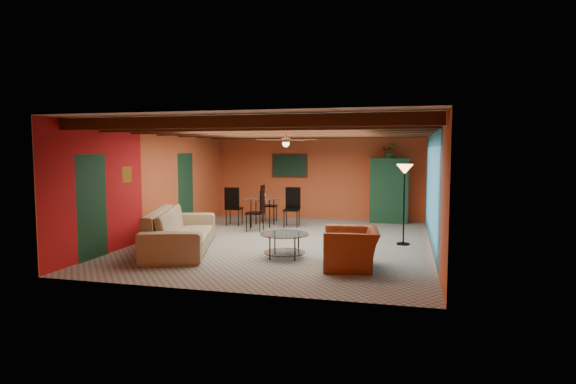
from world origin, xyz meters
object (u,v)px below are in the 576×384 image
(sofa, at_px, (181,230))
(vase, at_px, (262,183))
(dining_table, at_px, (263,207))
(armoire, at_px, (389,191))
(armchair, at_px, (351,248))
(potted_plant, at_px, (390,152))
(coffee_table, at_px, (285,245))
(floor_lamp, at_px, (404,204))

(sofa, bearing_deg, vase, -29.53)
(dining_table, xyz_separation_m, armoire, (3.42, 1.61, 0.37))
(armchair, distance_m, armoire, 5.81)
(sofa, xyz_separation_m, dining_table, (0.73, 3.50, 0.12))
(armchair, relative_size, potted_plant, 2.25)
(sofa, relative_size, coffee_table, 3.06)
(dining_table, xyz_separation_m, floor_lamp, (3.87, -1.72, 0.36))
(potted_plant, xyz_separation_m, vase, (-3.42, -1.61, -0.88))
(floor_lamp, height_order, vase, floor_lamp)
(coffee_table, bearing_deg, armoire, 70.99)
(potted_plant, height_order, vase, potted_plant)
(dining_table, height_order, potted_plant, potted_plant)
(sofa, height_order, dining_table, dining_table)
(armoire, bearing_deg, armchair, -96.53)
(armoire, distance_m, floor_lamp, 3.37)
(sofa, xyz_separation_m, floor_lamp, (4.59, 1.77, 0.48))
(armoire, xyz_separation_m, floor_lamp, (0.45, -3.34, -0.01))
(coffee_table, bearing_deg, armchair, -19.41)
(potted_plant, bearing_deg, floor_lamp, -82.32)
(armchair, bearing_deg, potted_plant, 167.78)
(sofa, height_order, coffee_table, sofa)
(dining_table, relative_size, armoire, 1.15)
(armoire, bearing_deg, sofa, -131.10)
(dining_table, bearing_deg, armoire, 25.26)
(sofa, bearing_deg, dining_table, -29.53)
(armchair, height_order, coffee_table, armchair)
(dining_table, distance_m, floor_lamp, 4.25)
(armchair, height_order, potted_plant, potted_plant)
(sofa, xyz_separation_m, potted_plant, (4.14, 5.11, 1.66))
(coffee_table, relative_size, potted_plant, 1.98)
(armoire, bearing_deg, coffee_table, -111.06)
(armchair, distance_m, floor_lamp, 2.65)
(coffee_table, relative_size, dining_table, 0.46)
(floor_lamp, bearing_deg, dining_table, 155.95)
(coffee_table, bearing_deg, potted_plant, 70.99)
(floor_lamp, bearing_deg, armoire, 97.68)
(floor_lamp, bearing_deg, potted_plant, 97.68)
(coffee_table, bearing_deg, dining_table, 113.50)
(potted_plant, bearing_deg, sofa, -129.05)
(coffee_table, distance_m, armoire, 5.63)
(sofa, distance_m, vase, 3.66)
(armchair, distance_m, vase, 5.17)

